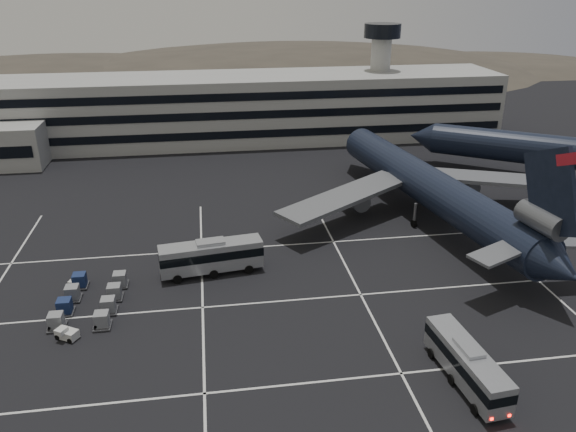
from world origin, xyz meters
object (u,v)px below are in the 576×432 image
object	(u,v)px
bus_far	(211,255)
uld_cluster	(90,299)
tug_a	(77,281)
trijet_main	(431,187)
bus_near	(467,362)

from	to	relation	value
bus_far	uld_cluster	xyz separation A→B (m)	(-13.51, -5.52, -1.57)
bus_far	tug_a	size ratio (longest dim) A/B	5.33
trijet_main	bus_near	distance (m)	36.66
trijet_main	bus_far	distance (m)	34.37
bus_near	tug_a	world-z (taller)	bus_near
bus_near	uld_cluster	distance (m)	39.86
tug_a	trijet_main	bearing A→B (deg)	34.16
trijet_main	uld_cluster	bearing A→B (deg)	-169.11
trijet_main	bus_near	bearing A→B (deg)	-115.82
tug_a	bus_far	bearing A→B (deg)	22.74
bus_near	bus_far	world-z (taller)	bus_far
bus_near	uld_cluster	size ratio (longest dim) A/B	1.03
bus_near	bus_far	bearing A→B (deg)	127.59
uld_cluster	trijet_main	bearing A→B (deg)	20.22
trijet_main	tug_a	world-z (taller)	trijet_main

